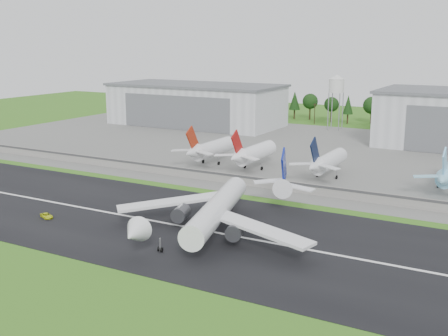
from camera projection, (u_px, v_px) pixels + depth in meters
The scene contains 14 objects.
ground at pixel (121, 230), 140.82m from camera, with size 600.00×600.00×0.00m, color #266618.
runway at pixel (145, 219), 149.34m from camera, with size 320.00×60.00×0.10m, color black.
runway_centerline at pixel (145, 219), 149.33m from camera, with size 220.00×1.00×0.02m, color white.
apron at pixel (298, 151), 243.15m from camera, with size 320.00×150.00×0.10m, color slate.
blast_fence at pixel (226, 178), 187.32m from camera, with size 240.00×0.61×3.50m.
hangar_west at pixel (196, 104), 316.78m from camera, with size 97.00×44.00×23.20m.
water_tower at pixel (337, 84), 295.55m from camera, with size 8.40×8.40×29.40m.
utility_poles at pixel (352, 127), 311.38m from camera, with size 230.00×3.00×12.00m, color black, non-canonical shape.
treeline at pixel (359, 124), 324.17m from camera, with size 320.00×16.00×22.00m, color black, non-canonical shape.
main_airliner at pixel (216, 215), 137.46m from camera, with size 55.21×58.37×18.17m.
ground_vehicle at pixel (47, 216), 150.26m from camera, with size 2.12×4.61×1.28m, color yellow.
parked_jet_red_a at pixel (209, 149), 213.92m from camera, with size 7.36×31.29×16.78m.
parked_jet_red_b at pixel (252, 154), 205.29m from camera, with size 7.36×31.29×16.78m.
parked_jet_navy at pixel (326, 162), 191.88m from camera, with size 7.36×31.29×16.58m.
Camera 1 is at (87.73, -104.45, 46.33)m, focal length 45.00 mm.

